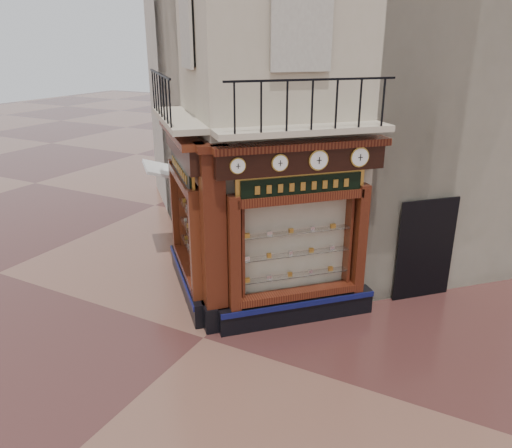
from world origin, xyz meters
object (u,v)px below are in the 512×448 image
Objects in this scene: clock_a at (238,166)px; signboard_left at (182,169)px; corner_pilaster at (214,243)px; awning at (167,252)px; clock_b at (280,163)px; clock_d at (360,157)px; clock_c at (319,160)px; signboard_right at (302,185)px.

signboard_left is (-2.05, 1.03, -0.52)m from clock_a.
awning is at bearing 96.59° from corner_pilaster.
awning is at bearing 110.10° from clock_b.
signboard_left reaches higher than awning.
signboard_left is (-2.64, 0.44, -0.52)m from clock_b.
corner_pilaster is 9.72× the size of clock_d.
corner_pilaster is 2.62× the size of awning.
clock_c reaches higher than awning.
clock_b is 0.80m from clock_c.
clock_c is 0.60m from signboard_right.
signboard_left is at bearing 137.24° from clock_c.
corner_pilaster reaches higher than awning.
clock_d is (2.37, 1.77, 1.67)m from corner_pilaster.
clock_a is at bearing -180.00° from clock_c.
signboard_right is (1.46, 1.01, 1.15)m from corner_pilaster.
clock_b is at bearing -19.01° from corner_pilaster.
clock_c is (1.74, 1.14, 1.67)m from corner_pilaster.
clock_a is 0.20× the size of awning.
corner_pilaster is 11.75× the size of clock_b.
clock_b is 0.17× the size of signboard_right.
signboard_right is (-0.91, -0.75, -0.52)m from clock_d.
awning is (-4.00, 2.72, -3.62)m from clock_a.
signboard_left reaches higher than signboard_right.
signboard_left is at bearing 146.13° from clock_d.
signboard_right is (2.92, 0.00, 0.00)m from signboard_left.
corner_pilaster reaches higher than signboard_left.
clock_b is 0.17× the size of signboard_left.
clock_c is 0.27× the size of awning.
clock_a is at bearing -161.55° from signboard_left.
corner_pilaster is at bearing 168.16° from clock_c.
clock_a reaches higher than awning.
corner_pilaster is at bearing 171.70° from clock_d.
clock_c is at bearing 180.00° from clock_d.
corner_pilaster is at bearing 160.99° from clock_b.
corner_pilaster is at bearing 169.75° from signboard_right.
clock_d reaches higher than signboard_left.
awning is (-3.41, 2.71, -1.95)m from corner_pilaster.
clock_c is at bearing -11.84° from corner_pilaster.
clock_c is (1.15, 1.15, 0.00)m from clock_a.
clock_b is at bearing -180.00° from clock_c.
clock_d is at bearing 0.00° from clock_b.
signboard_left is (-3.83, -0.75, -0.52)m from clock_d.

